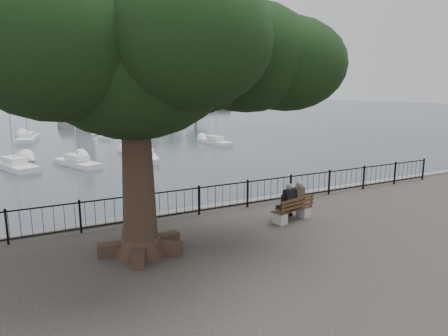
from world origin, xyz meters
TOP-DOWN VIEW (x-y plane):
  - harbor at (0.00, 3.00)m, footprint 260.00×260.00m
  - railing at (0.00, 2.50)m, footprint 22.06×0.06m
  - bench at (1.58, 0.46)m, footprint 1.67×0.79m
  - person_left at (1.29, 0.49)m, footprint 0.46×0.71m
  - person_right at (1.78, 0.59)m, footprint 0.46×0.71m
  - tree at (-2.97, 0.31)m, footprint 10.22×7.14m
  - lion_monument at (2.00, 49.92)m, footprint 6.41×6.41m
  - sailboat_a at (-6.87, 20.38)m, footprint 3.10×5.28m
  - sailboat_b at (-2.92, 19.57)m, footprint 2.85×4.77m
  - sailboat_c at (2.17, 20.02)m, footprint 2.58×5.74m
  - sailboat_d at (10.79, 25.24)m, footprint 1.73×4.75m
  - sailboat_f at (2.54, 35.62)m, footprint 3.00×4.86m
  - sailboat_g at (7.34, 38.99)m, footprint 2.95×5.57m
  - sailboat_h at (-5.60, 36.62)m, footprint 2.54×6.01m
  - far_shore at (25.54, 79.46)m, footprint 30.00×8.60m

SIDE VIEW (x-z plane):
  - sailboat_d at x=10.79m, z-range -4.89..3.45m
  - sailboat_f at x=2.54m, z-range -5.24..3.83m
  - sailboat_c at x=2.17m, z-range -5.64..4.23m
  - sailboat_g at x=7.34m, z-range -5.85..4.47m
  - sailboat_a at x=-6.87m, z-range -5.74..4.36m
  - sailboat_b at x=-2.92m, z-range -6.00..4.68m
  - sailboat_h at x=-5.60m, z-range -7.49..6.26m
  - harbor at x=0.00m, z-range -1.10..0.10m
  - bench at x=1.58m, z-range -0.13..0.72m
  - railing at x=0.00m, z-range 0.06..1.06m
  - person_left at x=1.29m, z-range -0.05..1.29m
  - person_right at x=1.78m, z-range -0.05..1.29m
  - lion_monument at x=2.00m, z-range -3.30..6.05m
  - far_shore at x=25.54m, z-range -1.59..7.59m
  - tree at x=-2.97m, z-range 1.32..9.67m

